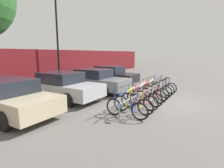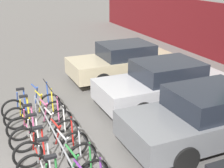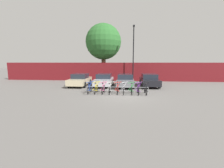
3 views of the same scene
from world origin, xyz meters
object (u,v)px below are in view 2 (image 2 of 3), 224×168
Objects in this scene: bike_rack at (58,140)px; car_silver at (165,84)px; bicycle_yellow at (36,113)px; car_beige at (124,61)px; bicycle_white at (45,134)px; bicycle_silver at (58,160)px; bicycle_pink at (40,123)px; bicycle_blue at (32,106)px; car_grey at (207,116)px; bicycle_red at (52,147)px.

bike_rack is 4.23m from car_silver.
car_beige is at bearing 119.75° from bicycle_yellow.
bicycle_white is 1.00× the size of bicycle_silver.
bicycle_yellow is 4.73m from car_beige.
car_silver is at bearing 96.55° from bicycle_pink.
bicycle_silver is at bearing -1.54° from bicycle_white.
bicycle_white is at bearing -3.18° from bicycle_blue.
bicycle_white is 0.41× the size of car_grey.
bicycle_blue and bicycle_white have the same top height.
car_silver reaches higher than bicycle_blue.
bike_rack is 3.13× the size of bicycle_red.
bicycle_blue is at bearing 177.62° from bicycle_silver.
bicycle_blue is at bearing 179.97° from bicycle_red.
bicycle_yellow is 0.41× the size of car_beige.
bicycle_pink is (1.20, 0.00, 0.00)m from bicycle_blue.
car_grey reaches higher than bicycle_blue.
bicycle_white is 1.00× the size of bicycle_red.
car_grey is (2.39, -0.32, -0.00)m from car_silver.
bicycle_white is (1.22, 0.00, 0.00)m from bicycle_yellow.
bicycle_white is 4.18m from car_silver.
bicycle_pink is 0.41× the size of car_beige.
bicycle_pink is 0.59m from bicycle_white.
car_grey reaches higher than bicycle_red.
bicycle_red is 5.98m from car_beige.
bicycle_blue and bicycle_pink have the same top height.
bicycle_pink and bicycle_red have the same top height.
bicycle_pink is 1.00× the size of bicycle_red.
bike_rack is at bearing -66.26° from car_silver.
car_beige reaches higher than bicycle_silver.
bike_rack is 1.85m from bicycle_yellow.
bicycle_blue is at bearing -176.46° from bike_rack.
bicycle_red is (1.88, 0.00, 0.00)m from bicycle_yellow.
bicycle_red is at bearing -0.47° from bicycle_pink.
bicycle_yellow is at bearing 179.97° from bicycle_red.
bike_rack is 3.13× the size of bicycle_white.
bicycle_white is at bearing 177.62° from bicycle_silver.
bicycle_red is 4.40m from car_silver.
bicycle_silver is at bearing -3.96° from bicycle_yellow.
bicycle_yellow is at bearing 179.53° from bicycle_pink.
bicycle_silver is 0.41× the size of car_beige.
bicycle_blue is 4.84m from car_grey.
bicycle_silver is (1.19, 0.00, 0.00)m from bicycle_white.
bicycle_silver is 6.39m from car_beige.
bike_rack is 3.13× the size of bicycle_yellow.
bicycle_white is at bearing -3.96° from bicycle_yellow.
car_beige is at bearing 132.80° from bicycle_white.
car_silver is at bearing 103.55° from bicycle_white.
car_silver is (-1.08, 4.02, 0.31)m from bicycle_white.
bike_rack is at bearing 11.97° from bicycle_white.
bicycle_yellow is 1.00× the size of bicycle_red.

